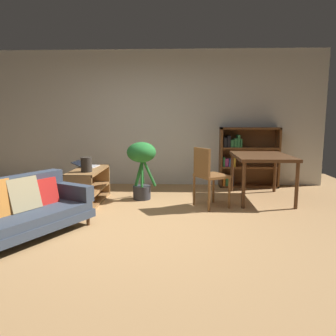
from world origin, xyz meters
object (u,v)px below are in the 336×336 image
desk_speaker (86,165)px  dining_chair_near (208,173)px  fabric_couch (11,211)px  dining_table (262,159)px  bookshelf (245,157)px  potted_floor_plant (142,161)px  media_console (88,187)px  open_laptop (87,165)px

desk_speaker → dining_chair_near: dining_chair_near is taller
fabric_couch → dining_table: bearing=31.4°
desk_speaker → bookshelf: size_ratio=0.19×
desk_speaker → dining_table: bearing=11.8°
desk_speaker → potted_floor_plant: (0.79, 0.50, -0.00)m
media_console → fabric_couch: bearing=-103.6°
fabric_couch → bookshelf: 4.40m
media_console → desk_speaker: 0.47m
fabric_couch → dining_table: 3.82m
fabric_couch → desk_speaker: size_ratio=8.50×
fabric_couch → dining_chair_near: bearing=31.7°
dining_table → fabric_couch: bearing=-148.6°
bookshelf → desk_speaker: bearing=-149.0°
dining_table → potted_floor_plant: bearing=-177.8°
open_laptop → dining_chair_near: 2.07m
media_console → dining_chair_near: 1.94m
media_console → bookshelf: bookshelf is taller
media_console → dining_chair_near: bearing=-6.7°
bookshelf → dining_chair_near: bearing=-118.2°
open_laptop → potted_floor_plant: 0.94m
media_console → dining_chair_near: size_ratio=1.26×
desk_speaker → dining_chair_near: size_ratio=0.24×
fabric_couch → bookshelf: (3.17, 3.03, 0.26)m
open_laptop → desk_speaker: bearing=-73.9°
dining_chair_near → media_console: bearing=173.3°
potted_floor_plant → dining_chair_near: 1.18m
dining_table → dining_chair_near: (-0.94, -0.55, -0.14)m
media_console → potted_floor_plant: 0.96m
open_laptop → potted_floor_plant: size_ratio=0.44×
fabric_couch → dining_table: dining_table is taller
dining_table → bookshelf: (-0.07, 1.05, -0.09)m
media_console → dining_table: (2.85, 0.33, 0.42)m
fabric_couch → potted_floor_plant: bearing=56.9°
fabric_couch → dining_chair_near: 2.72m
fabric_couch → dining_table: size_ratio=1.53×
dining_chair_near → open_laptop: bearing=166.2°
fabric_couch → desk_speaker: 1.51m
potted_floor_plant → bookshelf: (1.93, 1.13, -0.07)m
media_console → potted_floor_plant: (0.84, 0.25, 0.39)m
open_laptop → desk_speaker: (0.15, -0.52, 0.09)m
desk_speaker → potted_floor_plant: bearing=32.6°
open_laptop → dining_chair_near: bearing=-13.8°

